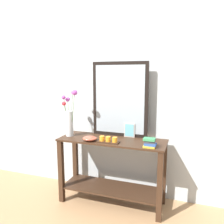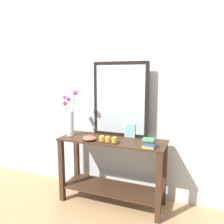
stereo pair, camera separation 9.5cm
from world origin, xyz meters
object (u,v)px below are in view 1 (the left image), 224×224
(mirror_leaning, at_px, (120,100))
(tall_vase_left, at_px, (69,117))
(console_table, at_px, (112,165))
(decorative_bowl, at_px, (90,138))
(book_stack, at_px, (150,143))
(picture_frame_small, at_px, (129,130))
(candle_tray, at_px, (108,140))

(mirror_leaning, bearing_deg, tall_vase_left, -159.85)
(console_table, xyz_separation_m, tall_vase_left, (-0.53, -0.02, 0.54))
(mirror_leaning, xyz_separation_m, decorative_bowl, (-0.25, -0.32, -0.42))
(decorative_bowl, distance_m, book_stack, 0.68)
(picture_frame_small, relative_size, book_stack, 1.26)
(book_stack, bearing_deg, decorative_bowl, 179.01)
(book_stack, bearing_deg, mirror_leaning, 142.38)
(candle_tray, relative_size, picture_frame_small, 1.45)
(console_table, height_order, tall_vase_left, tall_vase_left)
(mirror_leaning, bearing_deg, book_stack, -37.62)
(console_table, distance_m, decorative_bowl, 0.43)
(console_table, relative_size, book_stack, 9.24)
(tall_vase_left, distance_m, book_stack, 1.02)
(candle_tray, bearing_deg, book_stack, -2.01)
(candle_tray, distance_m, decorative_bowl, 0.22)
(picture_frame_small, bearing_deg, console_table, -135.06)
(decorative_bowl, bearing_deg, book_stack, -0.99)
(console_table, bearing_deg, decorative_bowl, -148.91)
(console_table, height_order, picture_frame_small, picture_frame_small)
(mirror_leaning, relative_size, tall_vase_left, 1.57)
(candle_tray, bearing_deg, decorative_bowl, -178.90)
(console_table, height_order, decorative_bowl, decorative_bowl)
(decorative_bowl, bearing_deg, candle_tray, 1.10)
(tall_vase_left, bearing_deg, candle_tray, -10.92)
(tall_vase_left, distance_m, candle_tray, 0.58)
(tall_vase_left, xyz_separation_m, decorative_bowl, (0.31, -0.11, -0.20))
(mirror_leaning, distance_m, candle_tray, 0.52)
(mirror_leaning, xyz_separation_m, candle_tray, (-0.03, -0.31, -0.42))
(picture_frame_small, bearing_deg, tall_vase_left, -164.95)
(mirror_leaning, height_order, book_stack, mirror_leaning)
(mirror_leaning, distance_m, picture_frame_small, 0.38)
(tall_vase_left, bearing_deg, console_table, 2.66)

